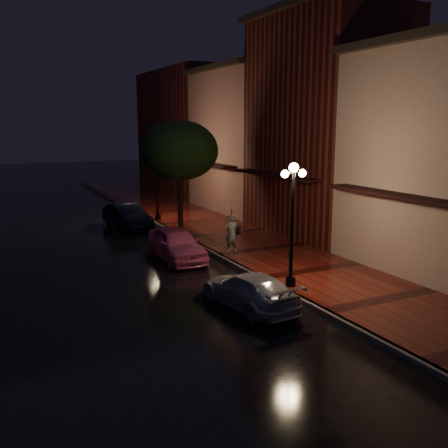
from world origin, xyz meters
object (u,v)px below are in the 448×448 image
street_tree (180,152)px  navy_car (127,217)px  parking_meter (289,261)px  streetlamp_near (292,217)px  silver_car (249,290)px  pink_car (176,244)px  woman_with_umbrella (232,217)px  streetlamp_far (157,178)px

street_tree → navy_car: size_ratio=1.39×
street_tree → parking_meter: (0.05, -10.43, -3.39)m
streetlamp_near → silver_car: streetlamp_near is taller
pink_car → woman_with_umbrella: woman_with_umbrella is taller
woman_with_umbrella → parking_meter: woman_with_umbrella is taller
streetlamp_near → woman_with_umbrella: bearing=86.4°
silver_car → street_tree: bearing=-108.4°
streetlamp_far → navy_car: (-2.21, -1.22, -1.91)m
parking_meter → silver_car: bearing=-163.5°
streetlamp_far → silver_car: (-2.15, -14.82, -2.04)m
parking_meter → navy_car: bearing=88.8°
street_tree → pink_car: 6.94m
street_tree → woman_with_umbrella: 6.39m
streetlamp_near → streetlamp_far: same height
streetlamp_far → woman_with_umbrella: size_ratio=1.80×
silver_car → streetlamp_near: bearing=-166.0°
streetlamp_far → street_tree: size_ratio=0.74×
streetlamp_far → silver_car: streetlamp_far is taller
pink_car → woman_with_umbrella: 2.69m
streetlamp_far → silver_car: 15.11m
streetlamp_near → street_tree: size_ratio=0.74×
navy_car → silver_car: navy_car is taller
silver_car → pink_car: bearing=-97.0°
street_tree → parking_meter: size_ratio=4.95×
street_tree → silver_car: size_ratio=1.49×
woman_with_umbrella → parking_meter: (-0.02, -4.55, -0.87)m
silver_car → parking_meter: size_ratio=3.32×
streetlamp_near → silver_car: bearing=-159.2°
navy_car → woman_with_umbrella: woman_with_umbrella is taller
streetlamp_near → parking_meter: streetlamp_near is taller
streetlamp_near → woman_with_umbrella: streetlamp_near is taller
pink_car → parking_meter: size_ratio=3.51×
woman_with_umbrella → parking_meter: bearing=90.4°
silver_car → parking_meter: parking_meter is taller
streetlamp_near → woman_with_umbrella: (0.32, 5.11, -0.87)m
street_tree → pink_car: street_tree is taller
streetlamp_near → parking_meter: bearing=61.3°
navy_car → parking_meter: 12.47m
street_tree → silver_car: bearing=-101.5°
woman_with_umbrella → streetlamp_near: bearing=86.9°
woman_with_umbrella → street_tree: bearing=-88.8°
silver_car → parking_meter: 2.83m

